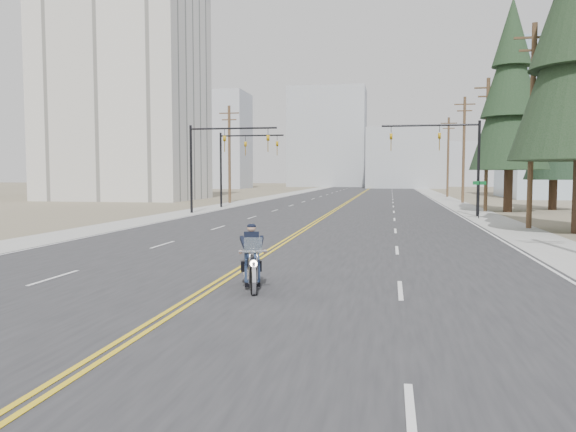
% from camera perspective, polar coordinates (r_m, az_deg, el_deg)
% --- Properties ---
extents(ground_plane, '(400.00, 400.00, 0.00)m').
position_cam_1_polar(ground_plane, '(12.19, -12.96, -10.38)').
color(ground_plane, '#776D56').
rests_on(ground_plane, ground).
extents(road, '(20.00, 200.00, 0.01)m').
position_cam_1_polar(road, '(81.01, 7.03, 1.99)').
color(road, '#303033').
rests_on(road, ground).
extents(sidewalk_left, '(3.00, 200.00, 0.01)m').
position_cam_1_polar(sidewalk_left, '(82.49, -0.97, 2.06)').
color(sidewalk_left, '#A5A5A0').
rests_on(sidewalk_left, ground).
extents(sidewalk_right, '(3.00, 200.00, 0.01)m').
position_cam_1_polar(sidewalk_right, '(81.16, 15.17, 1.88)').
color(sidewalk_right, '#A5A5A0').
rests_on(sidewalk_right, ground).
extents(traffic_mast_left, '(7.10, 0.26, 7.00)m').
position_cam_1_polar(traffic_mast_left, '(45.00, -7.40, 6.55)').
color(traffic_mast_left, black).
rests_on(traffic_mast_left, ground).
extents(traffic_mast_right, '(7.10, 0.26, 7.00)m').
position_cam_1_polar(traffic_mast_right, '(43.07, 16.15, 6.53)').
color(traffic_mast_right, black).
rests_on(traffic_mast_right, ground).
extents(traffic_mast_far, '(6.10, 0.26, 7.00)m').
position_cam_1_polar(traffic_mast_far, '(52.75, -5.08, 6.15)').
color(traffic_mast_far, black).
rests_on(traffic_mast_far, ground).
extents(street_sign, '(0.90, 0.06, 2.62)m').
position_cam_1_polar(street_sign, '(41.29, 18.86, 2.23)').
color(street_sign, black).
rests_on(street_sign, ground).
extents(utility_pole_b, '(2.20, 0.30, 11.50)m').
position_cam_1_polar(utility_pole_b, '(34.83, 23.53, 8.68)').
color(utility_pole_b, brown).
rests_on(utility_pole_b, ground).
extents(utility_pole_c, '(2.20, 0.30, 11.00)m').
position_cam_1_polar(utility_pole_c, '(49.51, 19.56, 7.05)').
color(utility_pole_c, brown).
rests_on(utility_pole_c, ground).
extents(utility_pole_d, '(2.20, 0.30, 11.50)m').
position_cam_1_polar(utility_pole_d, '(64.36, 17.43, 6.60)').
color(utility_pole_d, brown).
rests_on(utility_pole_d, ground).
extents(utility_pole_e, '(2.20, 0.30, 11.00)m').
position_cam_1_polar(utility_pole_e, '(81.24, 15.95, 5.91)').
color(utility_pole_e, brown).
rests_on(utility_pole_e, ground).
extents(utility_pole_left, '(2.20, 0.30, 10.50)m').
position_cam_1_polar(utility_pole_left, '(61.34, -5.97, 6.43)').
color(utility_pole_left, brown).
rests_on(utility_pole_left, ground).
extents(apartment_block, '(18.00, 14.00, 30.00)m').
position_cam_1_polar(apartment_block, '(74.47, -16.29, 13.25)').
color(apartment_block, silver).
rests_on(apartment_block, ground).
extents(haze_bldg_a, '(14.00, 12.00, 22.00)m').
position_cam_1_polar(haze_bldg_a, '(132.18, -7.20, 7.59)').
color(haze_bldg_a, '#B7BCC6').
rests_on(haze_bldg_a, ground).
extents(haze_bldg_b, '(18.00, 14.00, 14.00)m').
position_cam_1_polar(haze_bldg_b, '(135.92, 11.81, 5.75)').
color(haze_bldg_b, '#ADB2B7').
rests_on(haze_bldg_b, ground).
extents(haze_bldg_c, '(16.00, 12.00, 18.00)m').
position_cam_1_polar(haze_bldg_c, '(126.01, 26.80, 6.44)').
color(haze_bldg_c, '#B7BCC6').
rests_on(haze_bldg_c, ground).
extents(haze_bldg_d, '(20.00, 15.00, 26.00)m').
position_cam_1_polar(haze_bldg_d, '(152.07, 4.08, 7.91)').
color(haze_bldg_d, '#ADB2B7').
rests_on(haze_bldg_d, ground).
extents(haze_bldg_e, '(14.00, 14.00, 12.00)m').
position_cam_1_polar(haze_bldg_e, '(162.12, 17.63, 5.02)').
color(haze_bldg_e, '#B7BCC6').
rests_on(haze_bldg_e, ground).
extents(haze_bldg_f, '(12.00, 12.00, 16.00)m').
position_cam_1_polar(haze_bldg_f, '(151.16, -10.92, 5.98)').
color(haze_bldg_f, '#ADB2B7').
rests_on(haze_bldg_f, ground).
extents(motorcyclist, '(1.54, 2.40, 1.73)m').
position_cam_1_polar(motorcyclist, '(15.03, -3.67, -4.16)').
color(motorcyclist, black).
rests_on(motorcyclist, ground).
extents(conifer_tall, '(6.26, 6.26, 17.40)m').
position_cam_1_polar(conifer_tall, '(50.11, 21.71, 11.85)').
color(conifer_tall, '#382619').
rests_on(conifer_tall, ground).
extents(conifer_far, '(4.94, 4.94, 13.24)m').
position_cam_1_polar(conifer_far, '(54.52, 25.51, 8.56)').
color(conifer_far, '#382619').
rests_on(conifer_far, ground).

